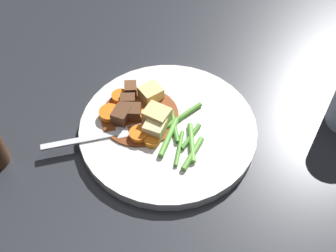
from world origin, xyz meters
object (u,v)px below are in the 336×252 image
(potato_chunk_2, at_px, (155,128))
(dinner_plate, at_px, (168,129))
(carrot_slice_3, at_px, (152,140))
(fork, at_px, (103,136))
(carrot_slice_2, at_px, (110,114))
(meat_chunk_2, at_px, (130,111))
(carrot_slice_0, at_px, (120,97))
(carrot_slice_4, at_px, (139,135))
(meat_chunk_1, at_px, (131,89))
(meat_chunk_3, at_px, (128,100))
(meat_chunk_0, at_px, (121,116))
(carrot_slice_1, at_px, (148,115))
(potato_chunk_1, at_px, (151,93))
(potato_chunk_0, at_px, (157,117))

(potato_chunk_2, bearing_deg, dinner_plate, -127.51)
(carrot_slice_3, height_order, fork, carrot_slice_3)
(carrot_slice_2, bearing_deg, meat_chunk_2, -161.18)
(carrot_slice_0, xyz_separation_m, carrot_slice_4, (-0.06, 0.07, 0.00))
(dinner_plate, height_order, carrot_slice_2, carrot_slice_2)
(carrot_slice_2, xyz_separation_m, meat_chunk_2, (-0.03, -0.01, 0.01))
(carrot_slice_2, height_order, meat_chunk_1, meat_chunk_1)
(dinner_plate, bearing_deg, meat_chunk_3, -18.63)
(carrot_slice_0, relative_size, meat_chunk_1, 1.23)
(meat_chunk_0, relative_size, fork, 0.18)
(potato_chunk_2, height_order, meat_chunk_2, potato_chunk_2)
(dinner_plate, distance_m, meat_chunk_1, 0.09)
(dinner_plate, xyz_separation_m, fork, (0.09, 0.05, 0.01))
(carrot_slice_1, distance_m, potato_chunk_2, 0.04)
(carrot_slice_4, distance_m, potato_chunk_2, 0.03)
(carrot_slice_2, relative_size, meat_chunk_1, 1.47)
(dinner_plate, height_order, potato_chunk_1, potato_chunk_1)
(carrot_slice_4, xyz_separation_m, meat_chunk_3, (0.04, -0.06, 0.00))
(dinner_plate, distance_m, meat_chunk_3, 0.08)
(dinner_plate, bearing_deg, potato_chunk_2, 52.49)
(potato_chunk_1, xyz_separation_m, fork, (0.05, 0.10, -0.01))
(carrot_slice_3, bearing_deg, dinner_plate, -110.98)
(carrot_slice_1, xyz_separation_m, potato_chunk_1, (0.01, -0.04, 0.01))
(carrot_slice_1, height_order, meat_chunk_2, meat_chunk_2)
(meat_chunk_1, xyz_separation_m, meat_chunk_2, (-0.02, 0.05, 0.00))
(potato_chunk_0, xyz_separation_m, meat_chunk_0, (0.06, 0.01, -0.00))
(carrot_slice_4, bearing_deg, carrot_slice_0, -49.74)
(potato_chunk_1, relative_size, potato_chunk_2, 1.09)
(carrot_slice_0, xyz_separation_m, meat_chunk_0, (-0.02, 0.04, 0.01))
(carrot_slice_2, xyz_separation_m, potato_chunk_0, (-0.08, -0.01, 0.01))
(carrot_slice_2, height_order, meat_chunk_3, meat_chunk_3)
(carrot_slice_2, xyz_separation_m, meat_chunk_1, (-0.01, -0.06, 0.00))
(carrot_slice_1, relative_size, carrot_slice_2, 0.78)
(potato_chunk_2, relative_size, meat_chunk_1, 1.33)
(carrot_slice_0, height_order, meat_chunk_3, meat_chunk_3)
(meat_chunk_0, height_order, meat_chunk_1, meat_chunk_0)
(carrot_slice_2, xyz_separation_m, fork, (-0.00, 0.04, -0.00))
(dinner_plate, bearing_deg, carrot_slice_0, -19.24)
(fork, bearing_deg, meat_chunk_1, -96.01)
(carrot_slice_2, height_order, meat_chunk_0, meat_chunk_0)
(carrot_slice_1, xyz_separation_m, potato_chunk_2, (-0.02, 0.03, 0.01))
(potato_chunk_0, distance_m, meat_chunk_0, 0.06)
(carrot_slice_4, bearing_deg, meat_chunk_3, -56.11)
(meat_chunk_0, bearing_deg, carrot_slice_0, -66.49)
(fork, bearing_deg, potato_chunk_0, -145.84)
(carrot_slice_4, xyz_separation_m, meat_chunk_2, (0.03, -0.04, 0.01))
(carrot_slice_1, xyz_separation_m, carrot_slice_4, (0.00, 0.04, 0.00))
(potato_chunk_0, bearing_deg, carrot_slice_0, -23.70)
(potato_chunk_0, distance_m, meat_chunk_1, 0.08)
(dinner_plate, xyz_separation_m, carrot_slice_2, (0.09, 0.01, 0.02))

